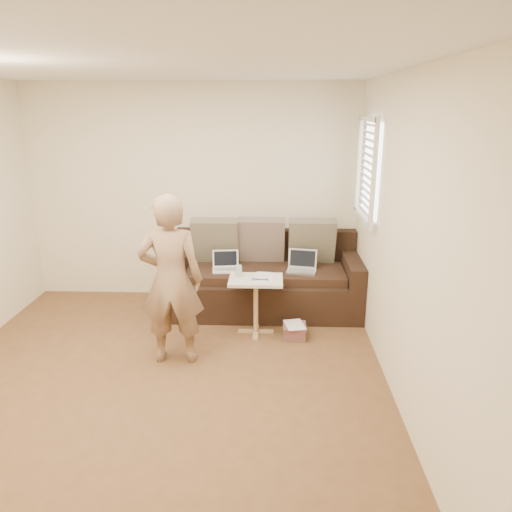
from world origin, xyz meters
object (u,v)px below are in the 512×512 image
Objects in this scene: sofa at (265,275)px; laptop_silver at (301,272)px; laptop_white at (226,271)px; side_table at (256,306)px; striped_box at (294,331)px; drinking_glass at (239,271)px; person at (171,280)px.

laptop_silver is (0.41, -0.13, 0.10)m from sofa.
laptop_white is at bearing -164.65° from sofa.
striped_box is at bearing -15.59° from side_table.
laptop_white is (-0.86, 0.01, 0.00)m from laptop_silver.
laptop_white reaches higher than side_table.
sofa is 18.33× the size of drinking_glass.
side_table is 0.48m from striped_box.
sofa is at bearing 82.12° from side_table.
sofa is 0.88m from striped_box.
person is at bearing -124.37° from sofa.
person reaches higher than sofa.
drinking_glass is (-0.68, -0.43, 0.15)m from laptop_silver.
drinking_glass is (-0.18, 0.06, 0.37)m from side_table.
laptop_white is at bearing 141.43° from striped_box.
laptop_white is 2.48× the size of drinking_glass.
laptop_silver is 0.73m from side_table.
side_table is at bearing -97.88° from sofa.
side_table is (-0.09, -0.62, -0.12)m from sofa.
laptop_silver reaches higher than laptop_white.
person is at bearing -128.35° from laptop_silver.
laptop_silver is at bearing -141.53° from person.
person reaches higher than drinking_glass.
sofa is 3.59× the size of side_table.
laptop_silver reaches higher than side_table.
drinking_glass is at bearing -133.34° from person.
side_table is at bearing -144.00° from person.
laptop_silver is 0.53× the size of side_table.
striped_box is at bearing -66.44° from sofa.
sofa reaches higher than laptop_white.
side_table is (0.36, -0.50, -0.21)m from laptop_white.
sofa is at bearing 113.56° from striped_box.
laptop_white is at bearing -170.18° from laptop_silver.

